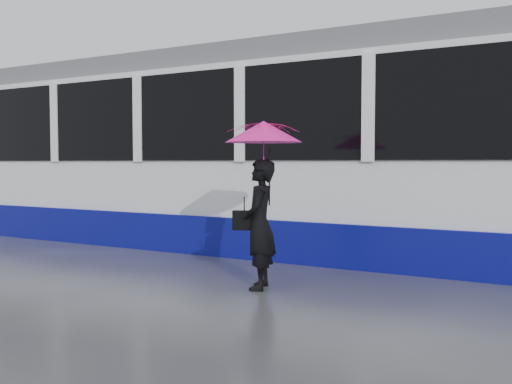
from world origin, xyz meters
The scene contains 6 objects.
ground centered at (0.00, 0.00, 0.00)m, with size 90.00×90.00×0.00m, color #2D2E33.
rails centered at (0.00, 2.50, 0.01)m, with size 34.00×1.51×0.02m.
tram centered at (2.56, 2.50, 1.64)m, with size 26.00×2.56×3.35m.
woman centered at (1.32, -0.39, 0.75)m, with size 0.55×0.36×1.51m, color black.
umbrella centered at (1.37, -0.39, 1.65)m, with size 1.14×1.14×1.02m.
handbag centered at (1.10, -0.37, 0.79)m, with size 0.29×0.21×0.41m.
Camera 1 is at (4.50, -6.13, 1.47)m, focal length 40.00 mm.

